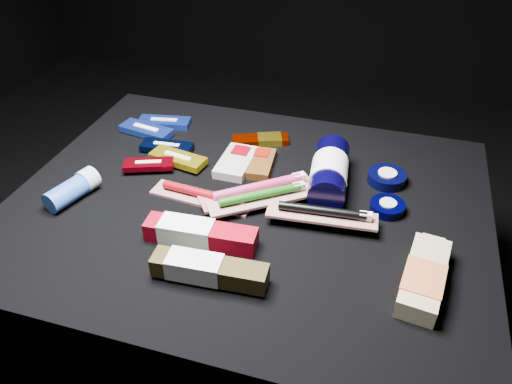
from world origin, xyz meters
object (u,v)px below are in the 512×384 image
(toothpaste_carton_red, at_px, (196,233))
(deodorant_stick, at_px, (73,189))
(bodywash_bottle, at_px, (424,279))
(lotion_bottle, at_px, (329,172))

(toothpaste_carton_red, bearing_deg, deodorant_stick, 166.64)
(bodywash_bottle, bearing_deg, lotion_bottle, 137.68)
(lotion_bottle, bearing_deg, bodywash_bottle, -55.36)
(bodywash_bottle, height_order, deodorant_stick, deodorant_stick)
(bodywash_bottle, distance_m, toothpaste_carton_red, 0.41)
(bodywash_bottle, xyz_separation_m, toothpaste_carton_red, (-0.41, -0.00, 0.00))
(lotion_bottle, distance_m, bodywash_bottle, 0.32)
(lotion_bottle, height_order, deodorant_stick, lotion_bottle)
(bodywash_bottle, relative_size, deodorant_stick, 1.56)
(deodorant_stick, height_order, toothpaste_carton_red, deodorant_stick)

